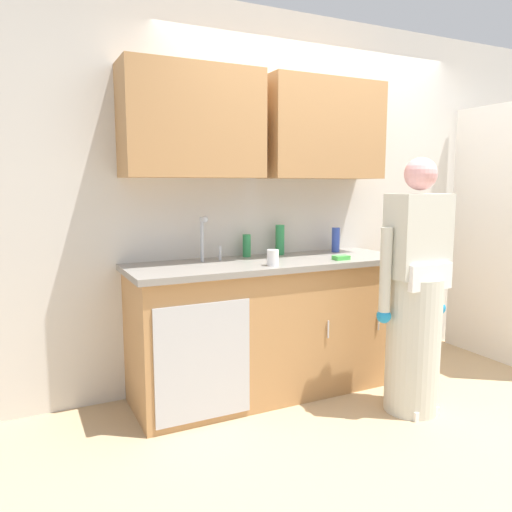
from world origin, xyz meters
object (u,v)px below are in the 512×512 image
at_px(bottle_cleaner_spray, 247,246).
at_px(sponge, 341,258).
at_px(bottle_dish_liquid, 280,240).
at_px(bottle_water_short, 336,240).
at_px(sink, 215,266).
at_px(person_at_sink, 415,306).
at_px(cup_by_sink, 273,258).

relative_size(bottle_cleaner_spray, sponge, 1.47).
distance_m(bottle_dish_liquid, sponge, 0.50).
xyz_separation_m(bottle_water_short, bottle_cleaner_spray, (-0.73, 0.06, -0.01)).
bearing_deg(sink, bottle_cleaner_spray, 33.53).
relative_size(sink, sponge, 4.55).
relative_size(person_at_sink, bottle_water_short, 8.62).
xyz_separation_m(person_at_sink, bottle_dish_liquid, (-0.49, 0.90, 0.36)).
bearing_deg(bottle_cleaner_spray, bottle_water_short, -4.87).
bearing_deg(sink, person_at_sink, -32.25).
relative_size(bottle_cleaner_spray, bottle_dish_liquid, 0.73).
xyz_separation_m(bottle_dish_liquid, sponge, (0.26, -0.42, -0.10)).
bearing_deg(bottle_water_short, person_at_sink, -88.19).
bearing_deg(person_at_sink, sink, 147.75).
height_order(sink, bottle_cleaner_spray, sink).
bearing_deg(cup_by_sink, sponge, 1.91).
distance_m(person_at_sink, bottle_cleaner_spray, 1.22).
bearing_deg(bottle_dish_liquid, bottle_water_short, -7.11).
bearing_deg(sink, sponge, -13.43).
relative_size(bottle_water_short, bottle_dish_liquid, 0.85).
bearing_deg(cup_by_sink, sink, 144.19).
distance_m(person_at_sink, bottle_water_short, 0.91).
xyz_separation_m(person_at_sink, sponge, (-0.23, 0.48, 0.26)).
bearing_deg(cup_by_sink, bottle_water_short, 26.66).
distance_m(bottle_water_short, bottle_cleaner_spray, 0.73).
relative_size(person_at_sink, sponge, 14.73).
bearing_deg(person_at_sink, bottle_dish_liquid, 118.52).
height_order(bottle_water_short, bottle_cleaner_spray, bottle_water_short).
bearing_deg(sponge, bottle_cleaner_spray, 141.36).
bearing_deg(bottle_water_short, cup_by_sink, -153.34).
height_order(person_at_sink, sponge, person_at_sink).
relative_size(person_at_sink, bottle_cleaner_spray, 10.01).
relative_size(sink, bottle_dish_liquid, 2.26).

